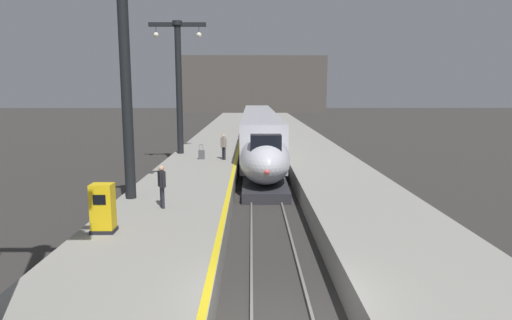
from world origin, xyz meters
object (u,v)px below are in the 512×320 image
object	(u,v)px
highspeed_train_main	(260,132)
station_column_far	(179,75)
station_column_mid	(125,63)
passenger_mid_platform	(162,183)
passenger_near_edge	(224,145)
ticket_machine_yellow	(103,210)
rolling_suitcase	(201,155)

from	to	relation	value
highspeed_train_main	station_column_far	distance (m)	10.56
station_column_mid	passenger_mid_platform	world-z (taller)	station_column_mid
passenger_near_edge	ticket_machine_yellow	size ratio (longest dim) A/B	1.06
highspeed_train_main	passenger_mid_platform	xyz separation A→B (m)	(-4.23, -22.45, 0.11)
highspeed_train_main	passenger_mid_platform	world-z (taller)	highspeed_train_main
passenger_mid_platform	rolling_suitcase	distance (m)	12.32
passenger_near_edge	station_column_far	bearing A→B (deg)	137.64
station_column_mid	ticket_machine_yellow	size ratio (longest dim) A/B	5.90
highspeed_train_main	ticket_machine_yellow	bearing A→B (deg)	-102.32
passenger_mid_platform	rolling_suitcase	world-z (taller)	passenger_mid_platform
station_column_mid	station_column_far	xyz separation A→B (m)	(0.00, 13.46, -0.06)
highspeed_train_main	station_column_far	size ratio (longest dim) A/B	4.02
highspeed_train_main	station_column_mid	distance (m)	22.17
passenger_near_edge	ticket_machine_yellow	bearing A→B (deg)	-101.24
rolling_suitcase	passenger_mid_platform	bearing A→B (deg)	-90.74
passenger_near_edge	passenger_mid_platform	size ratio (longest dim) A/B	1.00
station_column_far	passenger_mid_platform	xyz separation A→B (m)	(1.67, -15.08, -4.61)
passenger_near_edge	rolling_suitcase	distance (m)	1.67
passenger_near_edge	station_column_mid	bearing A→B (deg)	-107.72
station_column_mid	station_column_far	distance (m)	13.46
station_column_mid	rolling_suitcase	size ratio (longest dim) A/B	9.62
passenger_mid_platform	rolling_suitcase	size ratio (longest dim) A/B	1.72
passenger_mid_platform	rolling_suitcase	bearing A→B (deg)	89.26
ticket_machine_yellow	station_column_mid	bearing A→B (deg)	94.37
station_column_mid	passenger_mid_platform	xyz separation A→B (m)	(1.67, -1.62, -4.67)
ticket_machine_yellow	highspeed_train_main	bearing A→B (deg)	77.68
station_column_far	rolling_suitcase	world-z (taller)	station_column_far
highspeed_train_main	station_column_mid	bearing A→B (deg)	-105.82
station_column_mid	passenger_near_edge	distance (m)	11.90
rolling_suitcase	station_column_mid	bearing A→B (deg)	-99.70
rolling_suitcase	ticket_machine_yellow	world-z (taller)	ticket_machine_yellow
passenger_near_edge	passenger_mid_platform	distance (m)	12.16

